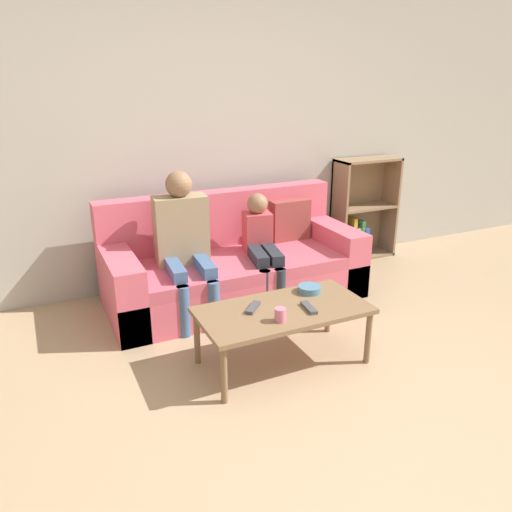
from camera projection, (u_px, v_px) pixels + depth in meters
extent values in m
plane|color=tan|center=(356.00, 424.00, 2.71)|extent=(22.00, 22.00, 0.00)
cube|color=#B7B2A8|center=(202.00, 135.00, 4.28)|extent=(12.00, 0.06, 2.60)
cube|color=#DB5B70|center=(235.00, 284.00, 4.17)|extent=(2.08, 0.88, 0.29)
cube|color=#C95467|center=(239.00, 265.00, 4.03)|extent=(1.64, 0.70, 0.10)
cube|color=#DB5B70|center=(219.00, 218.00, 4.30)|extent=(2.08, 0.18, 0.47)
cube|color=#DB5B70|center=(121.00, 288.00, 3.75)|extent=(0.22, 0.88, 0.55)
cube|color=#DB5B70|center=(330.00, 253.00, 4.50)|extent=(0.22, 0.88, 0.55)
cube|color=#93423D|center=(290.00, 220.00, 4.44)|extent=(0.36, 0.12, 0.36)
cube|color=#8E7051|center=(339.00, 212.00, 4.93)|extent=(0.02, 0.28, 1.02)
cube|color=#8E7051|center=(389.00, 205.00, 5.18)|extent=(0.02, 0.28, 1.02)
cube|color=#8E7051|center=(357.00, 206.00, 5.17)|extent=(0.65, 0.02, 1.02)
cube|color=#8E7051|center=(361.00, 255.00, 5.23)|extent=(0.65, 0.28, 0.02)
cube|color=#8E7051|center=(365.00, 207.00, 5.05)|extent=(0.60, 0.28, 0.02)
cube|color=#8E7051|center=(368.00, 160.00, 4.89)|extent=(0.65, 0.28, 0.02)
cube|color=#2D7A4C|center=(340.00, 241.00, 5.04)|extent=(0.04, 0.23, 0.35)
cube|color=#33519E|center=(345.00, 241.00, 5.06)|extent=(0.06, 0.17, 0.34)
cube|color=gold|center=(350.00, 237.00, 5.07)|extent=(0.04, 0.17, 0.42)
cube|color=beige|center=(354.00, 241.00, 5.11)|extent=(0.04, 0.16, 0.32)
cube|color=#2D7A4C|center=(357.00, 237.00, 5.12)|extent=(0.04, 0.19, 0.38)
cube|color=#33519E|center=(361.00, 241.00, 5.15)|extent=(0.05, 0.20, 0.30)
cylinder|color=brown|center=(224.00, 375.00, 2.83)|extent=(0.04, 0.04, 0.36)
cylinder|color=brown|center=(368.00, 338.00, 3.23)|extent=(0.04, 0.04, 0.36)
cylinder|color=brown|center=(197.00, 338.00, 3.23)|extent=(0.04, 0.04, 0.36)
cylinder|color=brown|center=(328.00, 309.00, 3.63)|extent=(0.04, 0.04, 0.36)
cube|color=brown|center=(283.00, 310.00, 3.16)|extent=(1.09, 0.55, 0.03)
cylinder|color=#476693|center=(184.00, 311.00, 3.57)|extent=(0.10, 0.10, 0.39)
cylinder|color=#476693|center=(214.00, 306.00, 3.64)|extent=(0.10, 0.10, 0.39)
cube|color=#476693|center=(175.00, 269.00, 3.69)|extent=(0.13, 0.40, 0.09)
cube|color=#476693|center=(204.00, 265.00, 3.76)|extent=(0.13, 0.40, 0.09)
cube|color=#9E8966|center=(181.00, 230.00, 3.85)|extent=(0.42, 0.23, 0.54)
sphere|color=#936B4C|center=(179.00, 184.00, 3.73)|extent=(0.20, 0.20, 0.20)
cylinder|color=#282D38|center=(265.00, 294.00, 3.85)|extent=(0.11, 0.11, 0.39)
cylinder|color=#282D38|center=(280.00, 293.00, 3.87)|extent=(0.11, 0.11, 0.39)
cube|color=#282D38|center=(257.00, 255.00, 3.97)|extent=(0.17, 0.40, 0.09)
cube|color=#282D38|center=(272.00, 254.00, 4.00)|extent=(0.17, 0.40, 0.09)
cube|color=#C6474C|center=(257.00, 232.00, 4.16)|extent=(0.25, 0.24, 0.33)
sphere|color=#936B4C|center=(257.00, 204.00, 4.08)|extent=(0.17, 0.17, 0.17)
cylinder|color=pink|center=(280.00, 315.00, 2.98)|extent=(0.07, 0.07, 0.09)
cube|color=#47474C|center=(253.00, 307.00, 3.14)|extent=(0.15, 0.16, 0.02)
cube|color=#47474C|center=(309.00, 308.00, 3.14)|extent=(0.07, 0.17, 0.02)
cylinder|color=teal|center=(309.00, 289.00, 3.39)|extent=(0.16, 0.16, 0.05)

